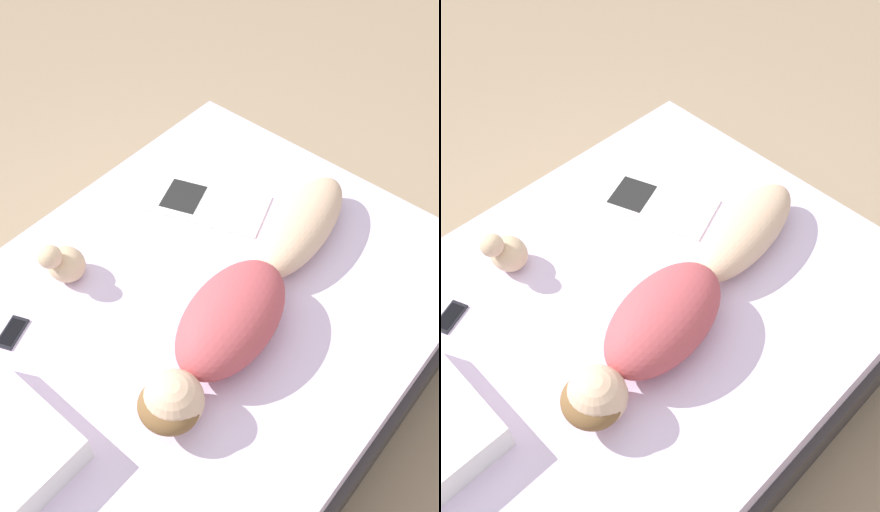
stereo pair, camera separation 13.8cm
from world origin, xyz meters
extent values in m
plane|color=#9E8466|center=(0.00, 0.00, 0.00)|extent=(12.00, 12.00, 0.00)
cube|color=#383333|center=(0.00, 0.00, 0.15)|extent=(1.68, 2.11, 0.30)
cube|color=silver|center=(0.00, 0.00, 0.39)|extent=(1.62, 2.05, 0.16)
ellipsoid|color=#DBB28E|center=(-0.12, -0.53, 0.56)|extent=(0.33, 0.66, 0.18)
ellipsoid|color=#B2474C|center=(-0.20, 0.03, 0.58)|extent=(0.40, 0.59, 0.24)
ellipsoid|color=brown|center=(-0.26, 0.42, 0.58)|extent=(0.24, 0.23, 0.11)
sphere|color=#DBB28E|center=(-0.26, 0.39, 0.57)|extent=(0.21, 0.21, 0.21)
cube|color=silver|center=(0.19, -0.49, 0.47)|extent=(0.33, 0.34, 0.01)
cube|color=silver|center=(0.42, -0.40, 0.47)|extent=(0.33, 0.34, 0.01)
cube|color=black|center=(0.42, -0.40, 0.48)|extent=(0.22, 0.23, 0.00)
cube|color=black|center=(0.43, 0.55, 0.47)|extent=(0.12, 0.16, 0.01)
cube|color=black|center=(0.43, 0.55, 0.48)|extent=(0.10, 0.13, 0.00)
ellipsoid|color=#D1B289|center=(0.48, 0.22, 0.54)|extent=(0.16, 0.15, 0.14)
sphere|color=#D1B289|center=(0.48, 0.28, 0.63)|extent=(0.09, 0.09, 0.09)
cube|color=white|center=(0.09, 0.83, 0.53)|extent=(0.50, 0.32, 0.13)
camera|label=1|loc=(-0.94, 0.97, 2.36)|focal=42.00mm
camera|label=2|loc=(-1.05, 0.88, 2.36)|focal=42.00mm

